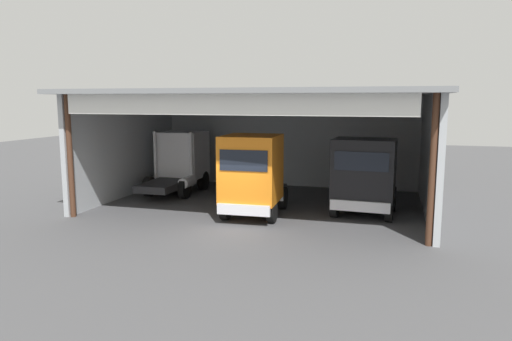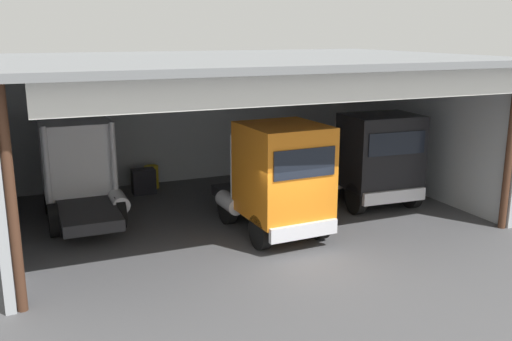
{
  "view_description": "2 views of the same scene",
  "coord_description": "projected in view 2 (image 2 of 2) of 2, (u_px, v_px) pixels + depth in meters",
  "views": [
    {
      "loc": [
        5.98,
        -16.86,
        5.08
      ],
      "look_at": [
        0.0,
        3.63,
        1.86
      ],
      "focal_mm": 32.86,
      "sensor_mm": 36.0,
      "label": 1
    },
    {
      "loc": [
        -7.01,
        -13.03,
        6.32
      ],
      "look_at": [
        0.0,
        3.63,
        1.86
      ],
      "focal_mm": 39.68,
      "sensor_mm": 36.0,
      "label": 2
    }
  ],
  "objects": [
    {
      "name": "workshop_shed",
      "position": [
        230.0,
        101.0,
        20.3
      ],
      "size": [
        15.82,
        11.41,
        5.52
      ],
      "color": "#ADB2B7",
      "rests_on": "ground"
    },
    {
      "name": "tool_cart",
      "position": [
        144.0,
        181.0,
        22.56
      ],
      "size": [
        0.9,
        0.6,
        1.0
      ],
      "primitive_type": "cube",
      "color": "black",
      "rests_on": "ground"
    },
    {
      "name": "truck_black_left_bay",
      "position": [
        375.0,
        158.0,
        20.7
      ],
      "size": [
        2.82,
        4.55,
        3.45
      ],
      "rotation": [
        0.0,
        0.0,
        3.09
      ],
      "color": "black",
      "rests_on": "ground"
    },
    {
      "name": "truck_orange_center_bay",
      "position": [
        278.0,
        178.0,
        17.58
      ],
      "size": [
        2.65,
        5.39,
        3.61
      ],
      "rotation": [
        0.0,
        0.0,
        3.19
      ],
      "color": "orange",
      "rests_on": "ground"
    },
    {
      "name": "oil_drum",
      "position": [
        152.0,
        177.0,
        23.34
      ],
      "size": [
        0.58,
        0.58,
        0.95
      ],
      "primitive_type": "cylinder",
      "color": "gold",
      "rests_on": "ground"
    },
    {
      "name": "truck_white_center_right_bay",
      "position": [
        80.0,
        169.0,
        19.43
      ],
      "size": [
        2.52,
        5.2,
        3.41
      ],
      "rotation": [
        0.0,
        0.0,
        -0.0
      ],
      "color": "white",
      "rests_on": "ground"
    },
    {
      "name": "ground_plane",
      "position": [
        306.0,
        264.0,
        15.81
      ],
      "size": [
        80.0,
        80.0,
        0.0
      ],
      "primitive_type": "plane",
      "color": "#4C4C4F",
      "rests_on": "ground"
    }
  ]
}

